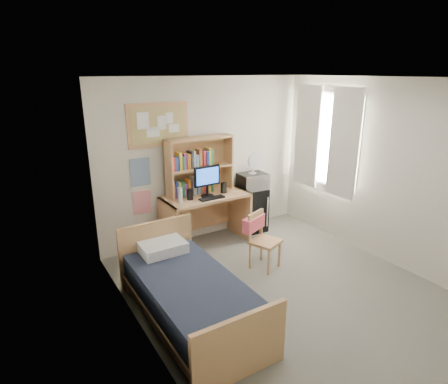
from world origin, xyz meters
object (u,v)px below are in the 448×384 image
monitor (207,182)px  desk_fan (253,164)px  bulletin_board (158,125)px  desk_chair (265,241)px  bed (191,300)px  mini_fridge (251,209)px  desk (206,220)px  microwave (252,181)px  speaker_left (190,194)px  speaker_right (224,188)px

monitor → desk_fan: size_ratio=1.43×
monitor → bulletin_board: bearing=144.1°
desk_chair → bed: desk_chair is taller
mini_fridge → bed: bearing=-136.6°
monitor → desk: bearing=90.0°
bed → desk_fan: 2.80m
desk → bed: (-1.08, -1.62, -0.15)m
microwave → desk_fan: size_ratio=1.42×
speaker_left → mini_fridge: bearing=5.9°
bed → desk_fan: (2.03, 1.70, 0.93)m
bed → microwave: 2.72m
bulletin_board → desk: (0.58, -0.34, -1.50)m
bulletin_board → monitor: bulletin_board is taller
desk → speaker_left: size_ratio=8.04×
desk_fan → bulletin_board: bearing=173.4°
desk_fan → desk_chair: bearing=-114.0°
bed → desk: bearing=56.2°
monitor → speaker_left: bearing=180.0°
bed → bulletin_board: bearing=75.5°
speaker_right → monitor: bearing=180.0°
desk → mini_fridge: size_ratio=1.75×
desk_chair → speaker_left: size_ratio=4.89×
monitor → speaker_right: size_ratio=2.74×
mini_fridge → microwave: size_ratio=1.67×
bulletin_board → speaker_right: bearing=-23.9°
mini_fridge → bulletin_board: bearing=174.1°
speaker_right → microwave: (0.65, 0.13, -0.02)m
monitor → microwave: bearing=6.5°
desk → bulletin_board: bearing=148.3°
speaker_left → speaker_right: speaker_right is taller
bed → speaker_left: 1.86m
mini_fridge → monitor: (-0.95, -0.15, 0.68)m
speaker_left → bulletin_board: bearing=123.2°
bed → speaker_right: (1.38, 1.57, 0.66)m
bulletin_board → desk: bulletin_board is taller
bulletin_board → mini_fridge: size_ratio=1.23×
monitor → speaker_left: size_ratio=2.79×
bed → speaker_left: size_ratio=11.49×
desk → mini_fridge: (0.95, 0.09, -0.03)m
mini_fridge → microwave: 0.51m
speaker_right → desk_fan: desk_fan is taller
desk_chair → mini_fridge: (0.60, 1.18, -0.02)m
speaker_left → desk_fan: (1.25, 0.14, 0.27)m
monitor → desk_fan: desk_fan is taller
bulletin_board → desk: 1.65m
monitor → mini_fridge: bearing=7.7°
desk → monitor: (0.00, -0.06, 0.65)m
bed → microwave: size_ratio=4.16×
bulletin_board → desk: bearing=-30.2°
bed → monitor: 2.06m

